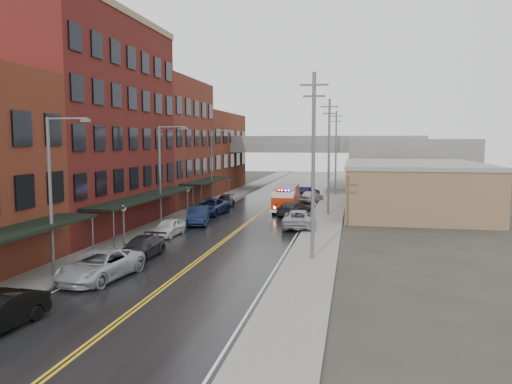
{
  "coord_description": "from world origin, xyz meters",
  "views": [
    {
      "loc": [
        9.73,
        -16.82,
        7.67
      ],
      "look_at": [
        0.87,
        28.31,
        3.0
      ],
      "focal_mm": 35.0,
      "sensor_mm": 36.0,
      "label": 1
    }
  ],
  "objects": [
    {
      "name": "tan_building",
      "position": [
        16.0,
        40.0,
        2.5
      ],
      "size": [
        14.0,
        22.0,
        5.0
      ],
      "primitive_type": "cube",
      "color": "olive",
      "rests_on": "ground"
    },
    {
      "name": "parked_car_left_6",
      "position": [
        -5.0,
        33.2,
        0.82
      ],
      "size": [
        3.26,
        6.15,
        1.65
      ],
      "primitive_type": "imported",
      "rotation": [
        0.0,
        0.0,
        -0.09
      ],
      "color": "#131D49",
      "rests_on": "ground"
    },
    {
      "name": "parked_car_right_3",
      "position": [
        3.68,
        50.01,
        0.8
      ],
      "size": [
        3.12,
        5.17,
        1.61
      ],
      "primitive_type": "imported",
      "rotation": [
        0.0,
        0.0,
        2.83
      ],
      "color": "black",
      "rests_on": "ground"
    },
    {
      "name": "utility_pole_0",
      "position": [
        7.2,
        15.0,
        6.31
      ],
      "size": [
        1.8,
        0.24,
        12.0
      ],
      "color": "#59595B",
      "rests_on": "ground"
    },
    {
      "name": "right_far_block",
      "position": [
        18.0,
        70.0,
        4.0
      ],
      "size": [
        18.0,
        30.0,
        8.0
      ],
      "primitive_type": "cube",
      "color": "slate",
      "rests_on": "ground"
    },
    {
      "name": "parked_car_left_4",
      "position": [
        -5.0,
        21.2,
        0.7
      ],
      "size": [
        1.85,
        4.21,
        1.41
      ],
      "primitive_type": "imported",
      "rotation": [
        0.0,
        0.0,
        -0.05
      ],
      "color": "silver",
      "rests_on": "ground"
    },
    {
      "name": "sidewalk_right",
      "position": [
        7.3,
        30.0,
        0.07
      ],
      "size": [
        3.0,
        160.0,
        0.15
      ],
      "primitive_type": "cube",
      "color": "slate",
      "rests_on": "ground"
    },
    {
      "name": "curb_right",
      "position": [
        5.65,
        30.0,
        0.07
      ],
      "size": [
        0.3,
        160.0,
        0.15
      ],
      "primitive_type": "cube",
      "color": "gray",
      "rests_on": "ground"
    },
    {
      "name": "parked_car_right_1",
      "position": [
        3.72,
        34.2,
        0.75
      ],
      "size": [
        3.58,
        5.59,
        1.51
      ],
      "primitive_type": "imported",
      "rotation": [
        0.0,
        0.0,
        2.84
      ],
      "color": "#29292B",
      "rests_on": "ground"
    },
    {
      "name": "utility_pole_1",
      "position": [
        7.2,
        35.0,
        6.31
      ],
      "size": [
        1.8,
        0.24,
        12.0
      ],
      "color": "#59595B",
      "rests_on": "ground"
    },
    {
      "name": "utility_pole_2",
      "position": [
        7.2,
        55.0,
        6.31
      ],
      "size": [
        1.8,
        0.24,
        12.0
      ],
      "color": "#59595B",
      "rests_on": "ground"
    },
    {
      "name": "brick_building_b",
      "position": [
        -13.3,
        23.0,
        9.0
      ],
      "size": [
        9.0,
        20.0,
        18.0
      ],
      "primitive_type": "cube",
      "color": "#581917",
      "rests_on": "ground"
    },
    {
      "name": "sidewalk_left",
      "position": [
        -7.3,
        30.0,
        0.07
      ],
      "size": [
        3.0,
        160.0,
        0.15
      ],
      "primitive_type": "cube",
      "color": "slate",
      "rests_on": "ground"
    },
    {
      "name": "globe_lamp_2",
      "position": [
        -6.4,
        30.0,
        2.31
      ],
      "size": [
        0.44,
        0.44,
        3.12
      ],
      "color": "#59595B",
      "rests_on": "ground"
    },
    {
      "name": "street_lamp_2",
      "position": [
        -6.55,
        40.0,
        5.19
      ],
      "size": [
        2.64,
        0.22,
        9.0
      ],
      "color": "#59595B",
      "rests_on": "ground"
    },
    {
      "name": "parked_car_left_3",
      "position": [
        -3.97,
        13.57,
        0.69
      ],
      "size": [
        2.06,
        4.78,
        1.37
      ],
      "primitive_type": "imported",
      "rotation": [
        0.0,
        0.0,
        -0.03
      ],
      "color": "black",
      "rests_on": "ground"
    },
    {
      "name": "globe_lamp_1",
      "position": [
        -6.4,
        16.0,
        2.31
      ],
      "size": [
        0.44,
        0.44,
        3.12
      ],
      "color": "#59595B",
      "rests_on": "ground"
    },
    {
      "name": "curb_left",
      "position": [
        -5.65,
        30.0,
        0.07
      ],
      "size": [
        0.3,
        160.0,
        0.15
      ],
      "primitive_type": "cube",
      "color": "gray",
      "rests_on": "ground"
    },
    {
      "name": "parked_car_right_2",
      "position": [
        4.56,
        46.17,
        0.77
      ],
      "size": [
        3.11,
        4.87,
        1.55
      ],
      "primitive_type": "imported",
      "rotation": [
        0.0,
        0.0,
        2.84
      ],
      "color": "#B8B8B8",
      "rests_on": "ground"
    },
    {
      "name": "awning_2",
      "position": [
        -7.49,
        40.5,
        2.99
      ],
      "size": [
        2.6,
        13.0,
        3.09
      ],
      "color": "black",
      "rests_on": "ground"
    },
    {
      "name": "parked_car_left_2",
      "position": [
        -4.04,
        8.19,
        0.8
      ],
      "size": [
        3.39,
        6.07,
        1.6
      ],
      "primitive_type": "imported",
      "rotation": [
        0.0,
        0.0,
        -0.13
      ],
      "color": "#A1A4A9",
      "rests_on": "ground"
    },
    {
      "name": "overpass",
      "position": [
        0.0,
        62.0,
        5.99
      ],
      "size": [
        40.0,
        10.0,
        7.5
      ],
      "color": "slate",
      "rests_on": "ground"
    },
    {
      "name": "brick_building_c",
      "position": [
        -13.3,
        40.5,
        7.5
      ],
      "size": [
        9.0,
        15.0,
        15.0
      ],
      "primitive_type": "cube",
      "color": "maroon",
      "rests_on": "ground"
    },
    {
      "name": "street_lamp_0",
      "position": [
        -6.55,
        8.0,
        5.19
      ],
      "size": [
        2.64,
        0.22,
        9.0
      ],
      "color": "#59595B",
      "rests_on": "ground"
    },
    {
      "name": "awning_1",
      "position": [
        -7.49,
        23.0,
        2.99
      ],
      "size": [
        2.6,
        18.0,
        3.09
      ],
      "color": "black",
      "rests_on": "ground"
    },
    {
      "name": "parked_car_right_0",
      "position": [
        5.0,
        26.94,
        0.82
      ],
      "size": [
        3.17,
        6.1,
        1.64
      ],
      "primitive_type": "imported",
      "rotation": [
        0.0,
        0.0,
        3.22
      ],
      "color": "#94969B",
      "rests_on": "ground"
    },
    {
      "name": "brick_building_far",
      "position": [
        -13.3,
        58.0,
        6.0
      ],
      "size": [
        9.0,
        20.0,
        12.0
      ],
      "primitive_type": "cube",
      "color": "maroon",
      "rests_on": "ground"
    },
    {
      "name": "parked_car_left_7",
      "position": [
        -5.0,
        39.2,
        0.67
      ],
      "size": [
        2.25,
        4.76,
        1.34
      ],
      "primitive_type": "imported",
      "rotation": [
        0.0,
        0.0,
        0.08
      ],
      "color": "black",
      "rests_on": "ground"
    },
    {
      "name": "parked_car_left_5",
      "position": [
        -4.3,
        27.02,
        0.84
      ],
      "size": [
        2.84,
        5.36,
        1.68
      ],
      "primitive_type": "imported",
      "rotation": [
        0.0,
        0.0,
        0.22
      ],
      "color": "black",
      "rests_on": "ground"
    },
    {
      "name": "road",
      "position": [
        0.0,
        30.0,
        0.01
      ],
      "size": [
        11.0,
        160.0,
        0.02
      ],
      "primitive_type": "cube",
      "color": "black",
      "rests_on": "ground"
    },
    {
      "name": "street_lamp_1",
      "position": [
        -6.55,
        24.0,
        5.19
      ],
      "size": [
        2.64,
        0.22,
        9.0
      ],
      "color": "#59595B",
      "rests_on": "ground"
    },
    {
      "name": "fire_truck",
      "position": [
        2.52,
        37.25,
        1.49
      ],
      "size": [
        3.16,
        7.58,
        2.75
      ],
      "rotation": [
        0.0,
        0.0,
        0.02
      ],
      "color": "#A32107",
      "rests_on": "ground"
    },
    {
      "name": "ground",
      "position": [
        0.0,
        0.0,
        0.0
      ],
      "size": [
        220.0,
        220.0,
        0.0
      ],
      "primitive_type": "plane",
      "color": "#2D2B26",
      "rests_on": "ground"
    }
  ]
}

